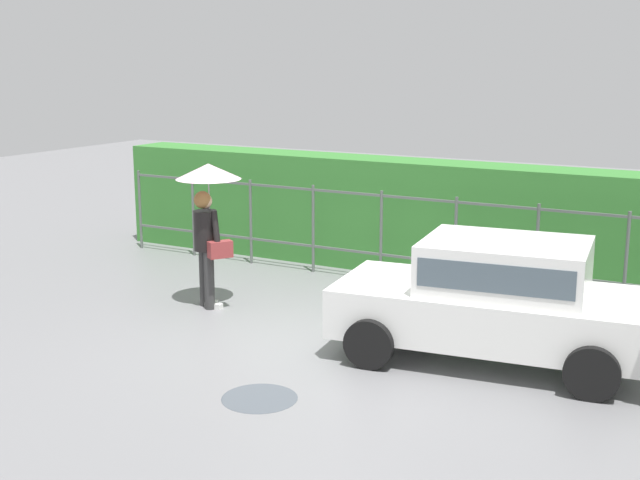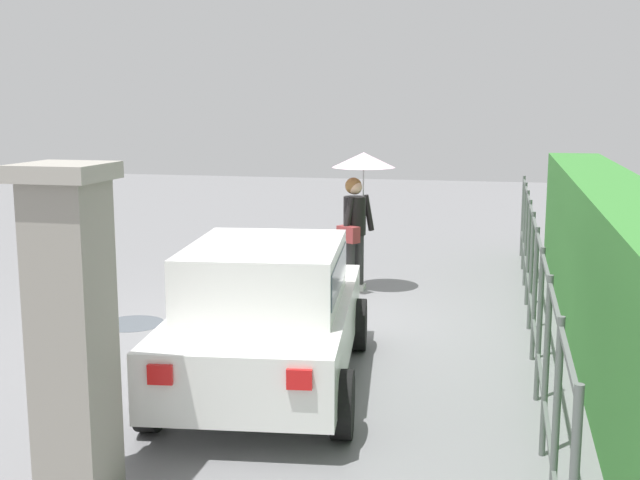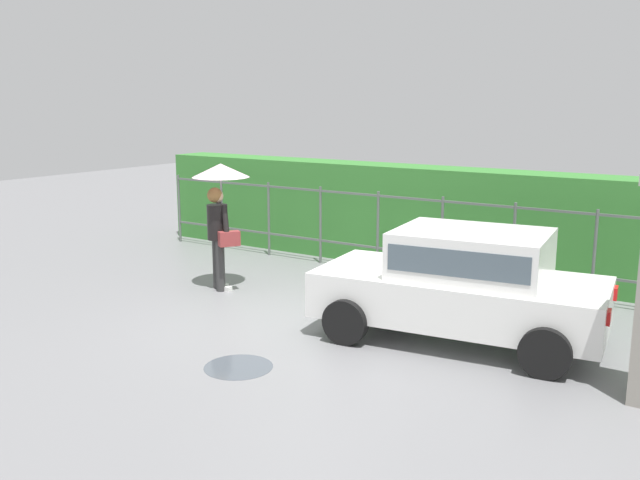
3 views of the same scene
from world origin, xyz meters
TOP-DOWN VIEW (x-y plane):
  - ground_plane at (0.00, 0.00)m, footprint 40.00×40.00m
  - car at (2.31, 0.57)m, footprint 3.89×2.23m
  - pedestrian at (-2.03, 0.73)m, footprint 0.94×0.94m
  - fence_section at (0.21, 3.20)m, footprint 11.42×0.05m
  - hedge_row at (0.21, 4.09)m, footprint 12.37×0.90m
  - puddle_near at (0.47, -1.81)m, footprint 0.83×0.83m

SIDE VIEW (x-z plane):
  - ground_plane at x=0.00m, z-range 0.00..0.00m
  - puddle_near at x=0.47m, z-range 0.00..0.00m
  - car at x=2.31m, z-range 0.06..1.54m
  - fence_section at x=0.21m, z-range 0.08..1.58m
  - hedge_row at x=0.21m, z-range 0.00..1.90m
  - pedestrian at x=-2.03m, z-range 0.50..2.60m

